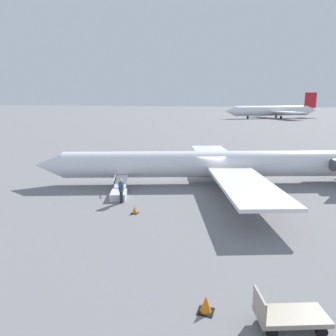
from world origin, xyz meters
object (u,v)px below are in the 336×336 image
airplane_main (222,164)px  passenger (121,189)px  boarding_stairs (119,192)px  luggage_cart (288,315)px  airplane_taxiing_distant (274,111)px

airplane_main → passenger: 9.60m
airplane_main → boarding_stairs: (6.57, 6.36, -1.38)m
boarding_stairs → luggage_cart: 16.19m
airplane_main → boarding_stairs: size_ratio=7.11×
airplane_taxiing_distant → boarding_stairs: airplane_taxiing_distant is taller
airplane_main → boarding_stairs: airplane_main is taller
airplane_taxiing_distant → luggage_cart: bearing=58.0°
airplane_main → passenger: airplane_main is taller
airplane_main → airplane_taxiing_distant: bearing=-111.8°
airplane_taxiing_distant → boarding_stairs: size_ratio=8.63×
airplane_main → passenger: (5.73, 7.66, -0.73)m
airplane_main → airplane_taxiing_distant: 105.39m
airplane_taxiing_distant → luggage_cart: (-2.62, 122.98, -2.44)m
passenger → airplane_main: bearing=-57.3°
airplane_taxiing_distant → boarding_stairs: (9.00, 111.71, -2.54)m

